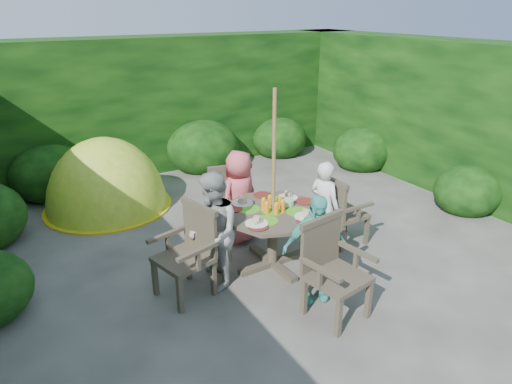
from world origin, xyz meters
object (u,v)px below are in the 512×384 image
child_left (213,232)px  dome_tent (109,207)px  child_back (239,197)px  garden_chair_left (189,250)px  garden_chair_back (228,197)px  patio_table (273,219)px  child_front (315,249)px  garden_chair_front (332,268)px  parasol_pole (273,183)px  garden_chair_right (341,210)px  child_right (324,207)px

child_left → dome_tent: child_left is taller
child_back → garden_chair_left: bearing=20.1°
child_back → garden_chair_back: bearing=-101.0°
patio_table → child_back: child_back is taller
garden_chair_left → child_front: bearing=40.1°
garden_chair_left → garden_chair_front: bearing=31.2°
garden_chair_left → dome_tent: (-0.23, 2.85, -0.53)m
child_left → child_front: size_ratio=1.11×
parasol_pole → child_front: (0.02, -0.80, -0.48)m
garden_chair_right → garden_chair_back: 1.56m
child_right → child_back: size_ratio=0.95×
garden_chair_right → garden_chair_front: size_ratio=0.92×
garden_chair_left → garden_chair_front: (1.11, -1.08, 0.01)m
child_left → parasol_pole: bearing=106.3°
patio_table → garden_chair_left: garden_chair_left is taller
child_back → dome_tent: (-1.30, 2.04, -0.64)m
garden_chair_back → child_left: size_ratio=0.74×
child_right → child_left: (-1.60, -0.05, 0.08)m
patio_table → child_right: size_ratio=1.09×
parasol_pole → child_back: size_ratio=1.72×
child_right → patio_table: bearing=77.4°
garden_chair_back → garden_chair_left: bearing=59.4°
garden_chair_back → garden_chair_front: (0.07, -2.18, -0.01)m
child_right → child_front: size_ratio=0.99×
patio_table → garden_chair_left: bearing=-179.4°
garden_chair_left → child_right: 1.90m
garden_chair_back → dome_tent: bearing=-41.3°
patio_table → child_left: bearing=-178.3°
patio_table → garden_chair_back: 1.10m
garden_chair_left → garden_chair_right: bearing=76.5°
parasol_pole → garden_chair_back: (-0.05, 1.09, -0.55)m
child_back → dome_tent: bearing=-74.5°
patio_table → child_front: bearing=-88.7°
garden_chair_left → child_front: (1.12, -0.79, 0.09)m
patio_table → child_back: size_ratio=1.04×
garden_chair_right → child_front: 1.37m
garden_chair_left → child_front: child_front is taller
child_left → child_back: size_ratio=1.07×
child_back → child_front: 1.60m
garden_chair_left → child_back: bearing=112.5°
child_back → child_front: (0.05, -1.60, -0.02)m
patio_table → garden_chair_front: size_ratio=1.32×
child_left → child_back: child_left is taller
patio_table → garden_chair_back: garden_chair_back is taller
garden_chair_front → child_left: child_left is taller
garden_chair_back → child_right: size_ratio=0.84×
parasol_pole → dome_tent: parasol_pole is taller
parasol_pole → garden_chair_right: size_ratio=2.38×
garden_chair_front → child_right: (0.78, 1.11, 0.07)m
garden_chair_back → child_back: child_back is taller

